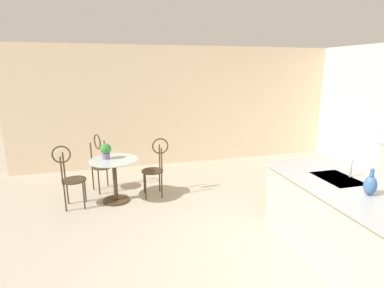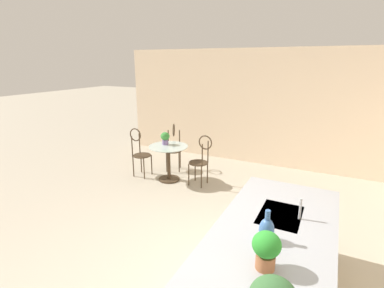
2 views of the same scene
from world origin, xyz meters
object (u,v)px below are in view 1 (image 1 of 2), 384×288
(chair_near_window, at_px, (101,160))
(potted_plant_on_table, at_px, (106,150))
(chair_by_island, at_px, (70,174))
(vase_on_counter, at_px, (370,185))
(chair_toward_desk, at_px, (156,165))
(bistro_table, at_px, (115,176))

(chair_near_window, relative_size, potted_plant_on_table, 3.99)
(chair_by_island, bearing_deg, potted_plant_on_table, 102.07)
(chair_near_window, relative_size, vase_on_counter, 3.62)
(chair_by_island, distance_m, chair_toward_desk, 1.40)
(chair_by_island, bearing_deg, vase_on_counter, 51.84)
(chair_by_island, relative_size, potted_plant_on_table, 3.99)
(chair_near_window, relative_size, chair_toward_desk, 1.00)
(chair_near_window, distance_m, vase_on_counter, 4.28)
(chair_near_window, bearing_deg, vase_on_counter, 41.01)
(chair_near_window, distance_m, chair_toward_desk, 1.08)
(bistro_table, xyz_separation_m, chair_by_island, (0.05, -0.69, 0.13))
(bistro_table, height_order, potted_plant_on_table, potted_plant_on_table)
(chair_near_window, xyz_separation_m, chair_by_island, (0.65, -0.46, 0.00))
(chair_near_window, height_order, chair_toward_desk, same)
(chair_by_island, xyz_separation_m, chair_toward_desk, (-0.12, 1.39, 0.00))
(vase_on_counter, bearing_deg, potted_plant_on_table, -135.02)
(chair_by_island, relative_size, vase_on_counter, 3.62)
(bistro_table, relative_size, vase_on_counter, 2.78)
(chair_near_window, distance_m, chair_by_island, 0.80)
(bistro_table, height_order, chair_toward_desk, chair_toward_desk)
(bistro_table, xyz_separation_m, chair_toward_desk, (-0.07, 0.70, 0.13))
(bistro_table, height_order, chair_by_island, chair_by_island)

